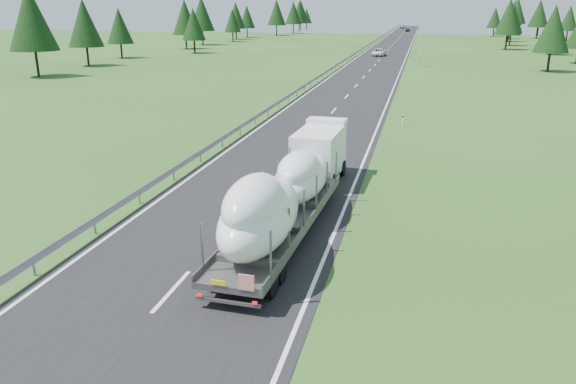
% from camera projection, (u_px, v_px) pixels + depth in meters
% --- Properties ---
extents(ground, '(400.00, 400.00, 0.00)m').
position_uv_depth(ground, '(172.00, 292.00, 19.02)').
color(ground, '#284F1A').
rests_on(ground, ground).
extents(road_surface, '(10.00, 400.00, 0.02)m').
position_uv_depth(road_surface, '(383.00, 56.00, 111.48)').
color(road_surface, black).
rests_on(road_surface, ground).
extents(guardrail, '(0.10, 400.00, 0.76)m').
position_uv_depth(guardrail, '(356.00, 52.00, 112.39)').
color(guardrail, slate).
rests_on(guardrail, ground).
extents(marker_posts, '(0.13, 350.08, 1.00)m').
position_uv_depth(marker_posts, '(420.00, 39.00, 160.75)').
color(marker_posts, silver).
rests_on(marker_posts, ground).
extents(highway_sign, '(0.08, 0.90, 2.60)m').
position_uv_depth(highway_sign, '(420.00, 55.00, 90.86)').
color(highway_sign, slate).
rests_on(highway_sign, ground).
extents(tree_line_left, '(15.75, 268.80, 12.42)m').
position_uv_depth(tree_line_left, '(181.00, 17.00, 122.13)').
color(tree_line_left, black).
rests_on(tree_line_left, ground).
extents(boat_truck, '(2.96, 17.10, 3.76)m').
position_uv_depth(boat_truck, '(290.00, 185.00, 24.03)').
color(boat_truck, white).
rests_on(boat_truck, ground).
extents(distant_van, '(2.71, 5.31, 1.44)m').
position_uv_depth(distant_van, '(379.00, 52.00, 110.96)').
color(distant_van, silver).
rests_on(distant_van, ground).
extents(distant_car_dark, '(1.97, 4.14, 1.37)m').
position_uv_depth(distant_car_dark, '(408.00, 30.00, 224.32)').
color(distant_car_dark, black).
rests_on(distant_car_dark, ground).
extents(distant_car_blue, '(2.11, 5.01, 1.61)m').
position_uv_depth(distant_car_blue, '(402.00, 27.00, 257.86)').
color(distant_car_blue, '#1B1B4B').
rests_on(distant_car_blue, ground).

